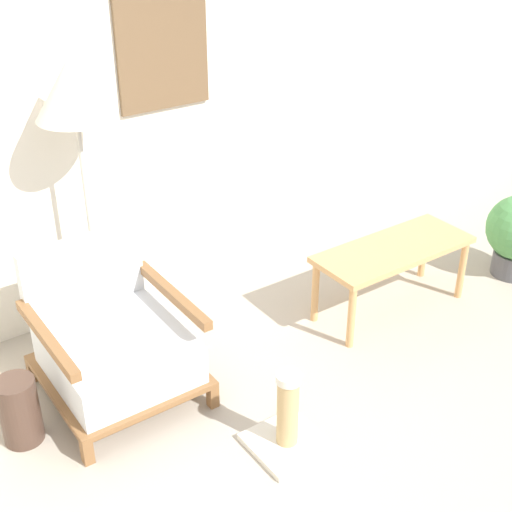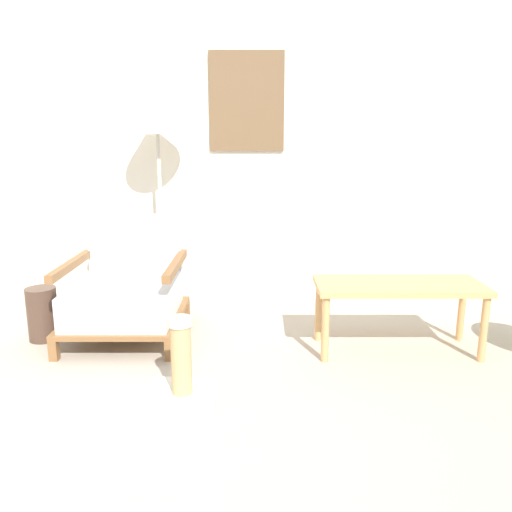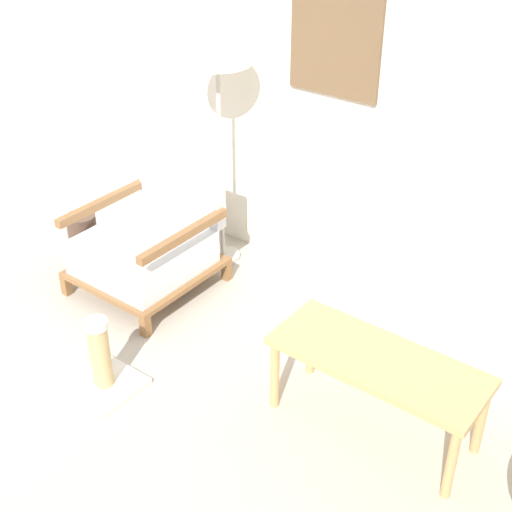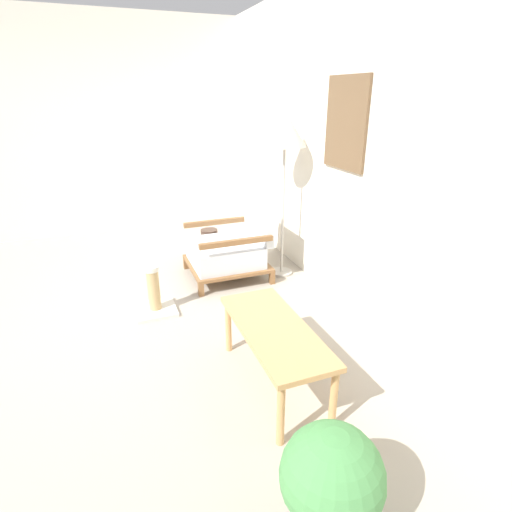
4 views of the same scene
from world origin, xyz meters
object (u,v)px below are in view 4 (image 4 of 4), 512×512
Objects in this scene: armchair at (230,249)px; scratching_post at (155,297)px; coffee_table at (274,335)px; floor_lamp at (285,135)px; vase at (210,244)px; potted_plant at (331,482)px.

scratching_post is (0.48, -0.84, -0.16)m from armchair.
coffee_table is 1.39m from scratching_post.
floor_lamp reaches higher than armchair.
coffee_table is at bearing -4.44° from vase.
armchair is at bearing 171.00° from potted_plant.
potted_plant is at bearing -10.01° from coffee_table.
floor_lamp is at bearing 159.66° from potted_plant.
potted_plant is (3.22, -0.35, 0.14)m from vase.
potted_plant reaches higher than vase.
armchair is at bearing 171.57° from coffee_table.
scratching_post is at bearing -60.31° from armchair.
vase is 1.27m from scratching_post.
potted_plant reaches higher than scratching_post.
coffee_table is at bearing 169.99° from potted_plant.
armchair is at bearing 119.69° from scratching_post.
potted_plant is at bearing 10.70° from scratching_post.
armchair reaches higher than potted_plant.
vase is at bearing 142.95° from scratching_post.
floor_lamp is 2.92m from potted_plant.
floor_lamp is 1.54m from vase.
armchair is 2.23× the size of vase.
coffee_table is at bearing -26.18° from floor_lamp.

